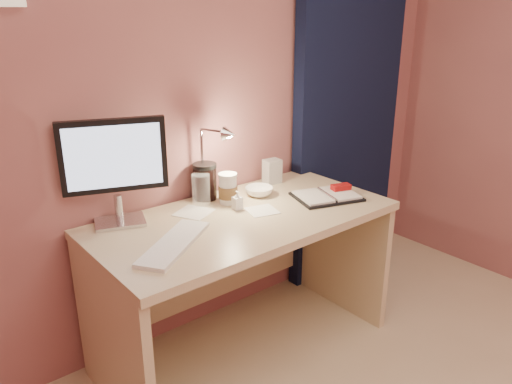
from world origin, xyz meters
TOP-DOWN VIEW (x-y plane):
  - room at (0.95, 1.69)m, footprint 3.50×3.50m
  - desk at (0.00, 1.45)m, footprint 1.40×0.70m
  - monitor at (-0.48, 1.65)m, footprint 0.42×0.22m
  - keyboard at (-0.41, 1.31)m, footprint 0.44×0.36m
  - planner at (0.47, 1.30)m, footprint 0.37×0.32m
  - paper_b at (0.10, 1.37)m, footprint 0.16×0.16m
  - paper_c at (-0.16, 1.55)m, footprint 0.20×0.20m
  - coffee_cup at (0.04, 1.55)m, footprint 0.09×0.09m
  - clear_cup at (-0.08, 1.62)m, footprint 0.09×0.09m
  - bowl at (0.22, 1.54)m, footprint 0.15×0.15m
  - lotion_bottle at (0.02, 1.46)m, footprint 0.04×0.04m
  - dark_jar at (-0.01, 1.67)m, footprint 0.11×0.11m
  - product_box at (0.40, 1.65)m, footprint 0.09×0.08m
  - desk_lamp at (-0.06, 1.60)m, footprint 0.15×0.23m

SIDE VIEW (x-z plane):
  - desk at x=0.00m, z-range 0.14..0.87m
  - paper_b at x=0.10m, z-range 0.73..0.73m
  - paper_c at x=-0.16m, z-range 0.73..0.73m
  - keyboard at x=-0.41m, z-range 0.73..0.75m
  - planner at x=0.47m, z-range 0.72..0.77m
  - bowl at x=0.22m, z-range 0.73..0.77m
  - lotion_bottle at x=0.02m, z-range 0.73..0.82m
  - product_box at x=0.40m, z-range 0.73..0.86m
  - coffee_cup at x=0.04m, z-range 0.73..0.88m
  - clear_cup at x=-0.08m, z-range 0.73..0.88m
  - dark_jar at x=-0.01m, z-range 0.73..0.89m
  - desk_lamp at x=-0.06m, z-range 0.78..1.15m
  - monitor at x=-0.48m, z-range 0.78..1.24m
  - room at x=0.95m, z-range -0.61..2.89m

